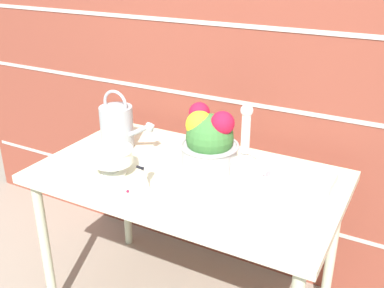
{
  "coord_description": "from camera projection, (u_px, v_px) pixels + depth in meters",
  "views": [
    {
      "loc": [
        0.81,
        -1.45,
        1.61
      ],
      "look_at": [
        0.0,
        0.04,
        0.86
      ],
      "focal_mm": 42.0,
      "sensor_mm": 36.0,
      "label": 1
    }
  ],
  "objects": [
    {
      "name": "brick_wall",
      "position": [
        239.0,
        63.0,
        2.13
      ],
      "size": [
        3.6,
        0.08,
        2.2
      ],
      "color": "brown",
      "rests_on": "ground_plane"
    },
    {
      "name": "patio_table",
      "position": [
        188.0,
        188.0,
        1.9
      ],
      "size": [
        1.26,
        0.73,
        0.74
      ],
      "color": "beige",
      "rests_on": "ground_plane"
    },
    {
      "name": "watering_can",
      "position": [
        118.0,
        126.0,
        2.07
      ],
      "size": [
        0.3,
        0.15,
        0.28
      ],
      "color": "#9EA3A8",
      "rests_on": "patio_table"
    },
    {
      "name": "crystal_pedestal_bowl",
      "position": [
        112.0,
        157.0,
        1.83
      ],
      "size": [
        0.17,
        0.17,
        0.12
      ],
      "color": "silver",
      "rests_on": "patio_table"
    },
    {
      "name": "flower_planter",
      "position": [
        209.0,
        141.0,
        1.88
      ],
      "size": [
        0.25,
        0.25,
        0.27
      ],
      "color": "#ADADB2",
      "rests_on": "patio_table"
    },
    {
      "name": "glass_decanter",
      "position": [
        244.0,
        170.0,
        1.65
      ],
      "size": [
        0.1,
        0.1,
        0.37
      ],
      "color": "silver",
      "rests_on": "patio_table"
    },
    {
      "name": "figurine_vase",
      "position": [
        143.0,
        176.0,
        1.71
      ],
      "size": [
        0.06,
        0.06,
        0.16
      ],
      "color": "white",
      "rests_on": "patio_table"
    },
    {
      "name": "wire_tray",
      "position": [
        300.0,
        180.0,
        1.79
      ],
      "size": [
        0.26,
        0.19,
        0.04
      ],
      "color": "#B7B7BC",
      "rests_on": "patio_table"
    },
    {
      "name": "fallen_petal",
      "position": [
        128.0,
        191.0,
        1.73
      ],
      "size": [
        0.01,
        0.01,
        0.01
      ],
      "color": "red",
      "rests_on": "patio_table"
    }
  ]
}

